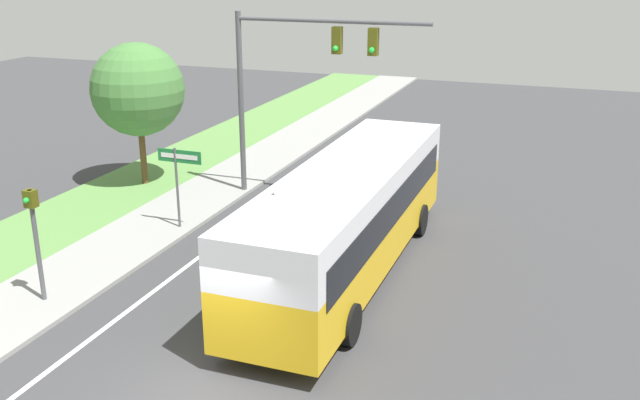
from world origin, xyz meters
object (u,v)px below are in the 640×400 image
object	(u,v)px
pedestrian_signal	(34,228)
signal_gantry	(294,68)
street_sign	(178,172)
bus	(349,211)

from	to	relation	value
pedestrian_signal	signal_gantry	bearing A→B (deg)	73.82
pedestrian_signal	street_sign	world-z (taller)	pedestrian_signal
bus	street_sign	distance (m)	6.24
bus	signal_gantry	world-z (taller)	signal_gantry
signal_gantry	pedestrian_signal	xyz separation A→B (m)	(-2.90, -10.00, -2.70)
signal_gantry	pedestrian_signal	world-z (taller)	signal_gantry
pedestrian_signal	street_sign	bearing A→B (deg)	83.57
bus	pedestrian_signal	xyz separation A→B (m)	(-6.75, -4.44, 0.22)
bus	pedestrian_signal	world-z (taller)	bus
street_sign	pedestrian_signal	bearing A→B (deg)	-96.43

